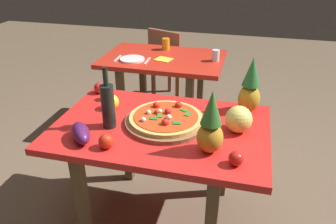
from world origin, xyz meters
The scene contains 22 objects.
ground_plane centered at (0.00, 0.00, 0.00)m, with size 10.00×10.00×0.00m, color brown.
display_table centered at (0.00, 0.00, 0.64)m, with size 1.24×0.82×0.73m.
background_table centered at (-0.31, 1.21, 0.63)m, with size 1.09×0.72×0.73m.
dining_chair centered at (-0.39, 1.80, 0.48)m, with size 0.51×0.51×0.85m.
pizza_board centered at (0.02, 0.03, 0.75)m, with size 0.48×0.48×0.03m, color brown.
pizza centered at (0.02, 0.03, 0.77)m, with size 0.43×0.43×0.06m.
wine_bottle centered at (-0.28, -0.08, 0.87)m, with size 0.08×0.08×0.36m.
pineapple_left centered at (0.31, -0.19, 0.88)m, with size 0.13×0.13×0.34m.
pineapple_right centered at (0.48, 0.31, 0.89)m, with size 0.13×0.13×0.35m.
melon centered at (0.44, 0.04, 0.81)m, with size 0.15×0.15×0.15m, color #E4D864.
bell_pepper centered at (-0.36, 0.13, 0.78)m, with size 0.09×0.09×0.10m, color yellow.
eggplant centered at (-0.37, -0.26, 0.78)m, with size 0.20×0.09×0.09m, color #4E194D.
tomato_near_board centered at (-0.53, 0.33, 0.77)m, with size 0.08×0.08×0.08m, color red.
tomato_beside_pepper centered at (-0.45, 0.24, 0.77)m, with size 0.07×0.07×0.07m, color red.
tomato_by_bottle centered at (0.45, -0.28, 0.77)m, with size 0.07×0.07×0.07m, color red.
tomato_at_corner centered at (-0.21, -0.30, 0.77)m, with size 0.08×0.08×0.08m, color red.
drinking_glass_juice centered at (-0.34, 1.44, 0.79)m, with size 0.07×0.07×0.11m, color orange.
drinking_glass_water centered at (0.17, 1.22, 0.78)m, with size 0.07×0.07×0.10m, color silver.
dinner_plate centered at (-0.56, 1.06, 0.74)m, with size 0.22×0.22×0.02m, color white.
fork_utensil centered at (-0.70, 1.06, 0.74)m, with size 0.02×0.18×0.01m, color silver.
knife_utensil centered at (-0.42, 1.06, 0.74)m, with size 0.02×0.18×0.01m, color silver.
napkin_folded centered at (-0.29, 1.14, 0.74)m, with size 0.14×0.12×0.01m, color yellow.
Camera 1 is at (0.46, -1.63, 1.71)m, focal length 35.82 mm.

